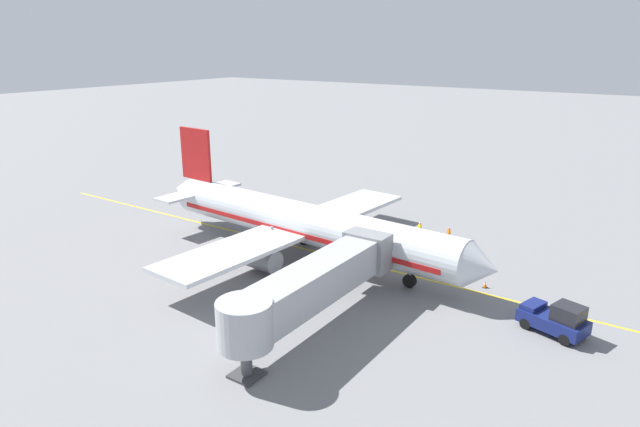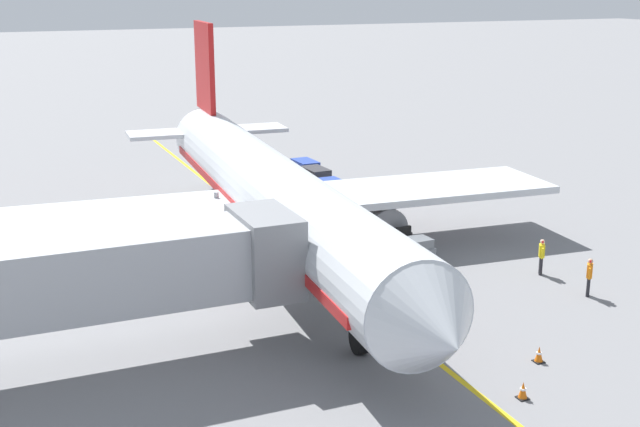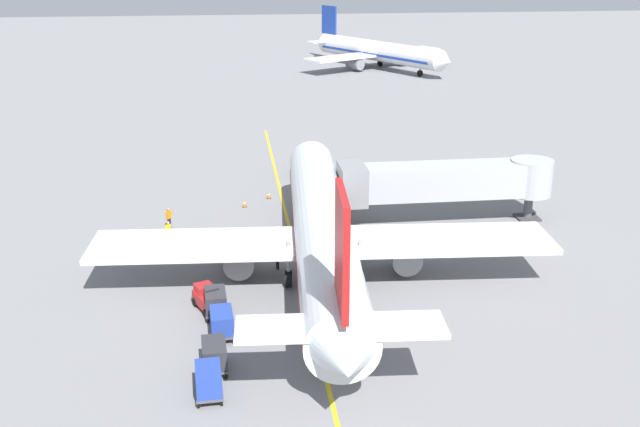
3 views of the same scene
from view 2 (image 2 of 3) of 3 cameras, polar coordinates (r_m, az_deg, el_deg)
The scene contains 15 objects.
ground_plane at distance 39.63m, azimuth -0.21°, elevation -3.72°, with size 400.00×400.00×0.00m, color slate.
gate_lead_in_line at distance 39.63m, azimuth -0.21°, elevation -3.71°, with size 0.24×80.00×0.01m, color gold.
parked_airliner at distance 40.17m, azimuth -3.35°, elevation 1.27°, with size 30.28×37.34×10.63m.
jet_bridge at distance 29.44m, azimuth -17.70°, elevation -4.33°, with size 17.11×3.50×4.98m.
baggage_tug_lead at distance 40.29m, azimuth 6.26°, elevation -2.41°, with size 1.45×2.58×1.62m.
baggage_tug_trailing at distance 47.44m, azimuth 3.51°, elevation 0.43°, with size 2.07×2.77×1.62m.
baggage_cart_front at distance 47.90m, azimuth 2.57°, elevation 0.89°, with size 1.42×2.93×1.58m.
baggage_cart_second_in_train at distance 50.09m, azimuth 0.88°, elevation 1.56°, with size 1.42×2.93×1.58m.
baggage_cart_third_in_train at distance 53.40m, azimuth -0.28°, elevation 2.45°, with size 1.42×2.93×1.58m.
baggage_cart_tail_end at distance 55.68m, azimuth -1.01°, elevation 3.00°, with size 1.42×2.93×1.58m.
ground_crew_wing_walker at distance 40.63m, azimuth 1.22°, elevation -1.81°, with size 0.35×0.71×1.69m.
ground_crew_loader at distance 39.78m, azimuth 14.85°, elevation -2.73°, with size 0.46×0.66×1.69m.
ground_crew_marshaller at distance 37.68m, azimuth 17.86°, elevation -4.01°, with size 0.55×0.60×1.69m.
safety_cone_nose_left at distance 31.15m, azimuth 14.69°, elevation -9.27°, with size 0.36×0.36×0.59m.
safety_cone_nose_right at distance 28.51m, azimuth 13.66°, elevation -11.63°, with size 0.36×0.36×0.59m.
Camera 2 is at (14.58, 34.42, 13.15)m, focal length 46.99 mm.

